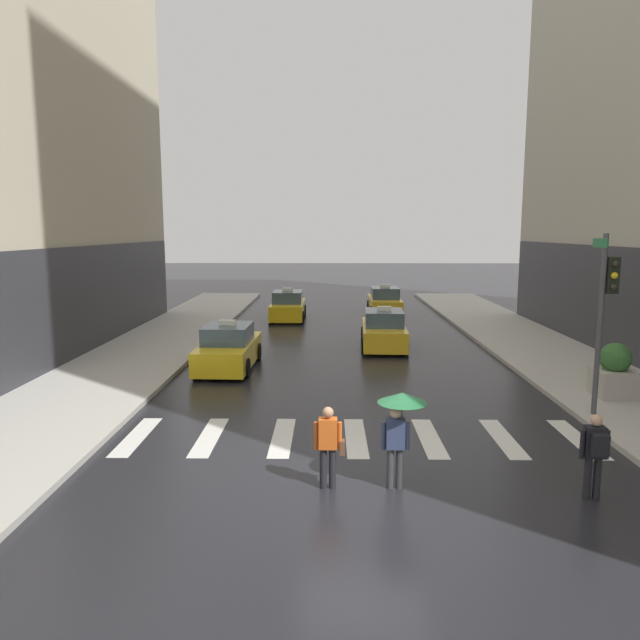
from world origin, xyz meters
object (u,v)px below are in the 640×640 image
object	(u,v)px
traffic_light_pole	(606,299)
planter_near_corner	(614,372)
taxi_second	(384,331)
taxi_lead	(229,349)
pedestrian_with_backpack	(595,450)
taxi_third	(288,307)
pedestrian_with_umbrella	(400,414)
pedestrian_with_handbag	(329,443)
taxi_fourth	(385,302)

from	to	relation	value
traffic_light_pole	planter_near_corner	size ratio (longest dim) A/B	3.00
traffic_light_pole	taxi_second	bearing A→B (deg)	116.23
planter_near_corner	taxi_lead	bearing A→B (deg)	161.49
pedestrian_with_backpack	taxi_third	bearing A→B (deg)	107.83
taxi_second	planter_near_corner	size ratio (longest dim) A/B	2.88
pedestrian_with_backpack	planter_near_corner	size ratio (longest dim) A/B	1.03
traffic_light_pole	pedestrian_with_backpack	distance (m)	5.79
taxi_third	pedestrian_with_backpack	distance (m)	23.79
taxi_second	pedestrian_with_umbrella	xyz separation A→B (m)	(-1.00, -14.19, 0.79)
traffic_light_pole	pedestrian_with_umbrella	size ratio (longest dim) A/B	2.47
planter_near_corner	pedestrian_with_handbag	bearing A→B (deg)	-144.02
traffic_light_pole	taxi_second	world-z (taller)	traffic_light_pole
pedestrian_with_umbrella	pedestrian_with_handbag	bearing A→B (deg)	-179.51
taxi_third	pedestrian_with_umbrella	xyz separation A→B (m)	(3.69, -22.20, 0.79)
taxi_second	pedestrian_with_umbrella	distance (m)	14.25
taxi_fourth	pedestrian_with_handbag	distance (m)	24.73
taxi_third	pedestrian_with_umbrella	bearing A→B (deg)	-80.57
taxi_lead	pedestrian_with_handbag	world-z (taller)	taxi_lead
taxi_second	planter_near_corner	distance (m)	10.10
taxi_lead	pedestrian_with_backpack	xyz separation A→B (m)	(8.64, -10.63, 0.25)
pedestrian_with_handbag	taxi_lead	bearing A→B (deg)	109.80
traffic_light_pole	taxi_third	bearing A→B (deg)	118.12
pedestrian_with_umbrella	planter_near_corner	distance (m)	9.38
taxi_fourth	pedestrian_with_backpack	size ratio (longest dim) A/B	2.76
taxi_third	pedestrian_with_handbag	xyz separation A→B (m)	(2.31, -22.21, 0.21)
pedestrian_with_handbag	traffic_light_pole	bearing A→B (deg)	31.29
traffic_light_pole	taxi_lead	bearing A→B (deg)	151.93
taxi_second	pedestrian_with_backpack	world-z (taller)	taxi_second
traffic_light_pole	planter_near_corner	distance (m)	3.20
taxi_second	taxi_third	xyz separation A→B (m)	(-4.69, 8.01, 0.00)
planter_near_corner	taxi_second	bearing A→B (deg)	126.96
taxi_third	pedestrian_with_handbag	distance (m)	22.33
taxi_second	pedestrian_with_backpack	xyz separation A→B (m)	(2.59, -14.64, 0.25)
taxi_lead	planter_near_corner	bearing A→B (deg)	-18.51
traffic_light_pole	taxi_second	xyz separation A→B (m)	(-4.84, 9.82, -2.53)
traffic_light_pole	taxi_lead	distance (m)	12.59
traffic_light_pole	taxi_third	distance (m)	20.37
traffic_light_pole	planter_near_corner	xyz separation A→B (m)	(1.23, 1.75, -2.38)
taxi_fourth	taxi_lead	bearing A→B (deg)	-116.21
pedestrian_with_backpack	planter_near_corner	bearing A→B (deg)	62.11
taxi_lead	taxi_third	world-z (taller)	same
taxi_third	taxi_fourth	size ratio (longest dim) A/B	1.00
pedestrian_with_umbrella	pedestrian_with_backpack	bearing A→B (deg)	-7.13
taxi_fourth	pedestrian_with_umbrella	bearing A→B (deg)	-94.67
taxi_lead	taxi_fourth	size ratio (longest dim) A/B	1.01
taxi_second	pedestrian_with_backpack	distance (m)	14.87
taxi_third	pedestrian_with_backpack	size ratio (longest dim) A/B	2.75
taxi_third	planter_near_corner	size ratio (longest dim) A/B	2.84
traffic_light_pole	pedestrian_with_handbag	bearing A→B (deg)	-148.71
taxi_second	taxi_third	world-z (taller)	same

